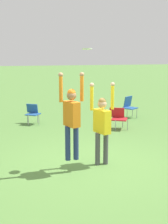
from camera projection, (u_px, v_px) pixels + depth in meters
name	position (u px, v px, depth m)	size (l,w,h in m)	color
ground_plane	(90.00, 164.00, 7.70)	(120.00, 120.00, 0.00)	#56843D
person_jumping	(72.00, 115.00, 6.95)	(0.58, 0.47, 1.99)	navy
person_defending	(102.00, 122.00, 7.48)	(0.62, 0.50, 2.02)	#4C4C51
frisbee	(87.00, 49.00, 7.10)	(0.25, 0.25, 0.03)	white
camping_chair_1	(33.00, 112.00, 11.96)	(0.64, 0.70, 0.76)	gray
camping_chair_2	(129.00, 105.00, 13.17)	(0.71, 0.79, 0.88)	gray
camping_chair_4	(118.00, 117.00, 11.20)	(0.72, 0.78, 0.75)	gray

